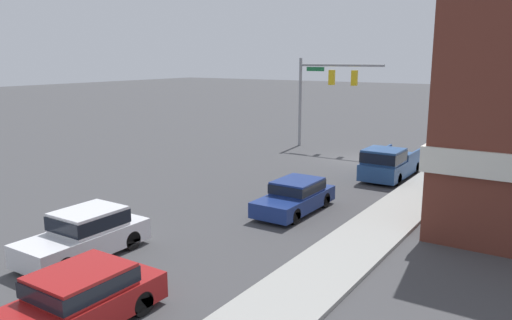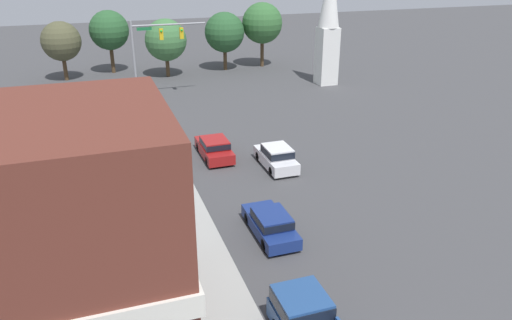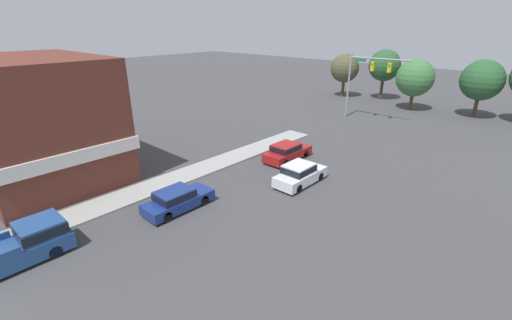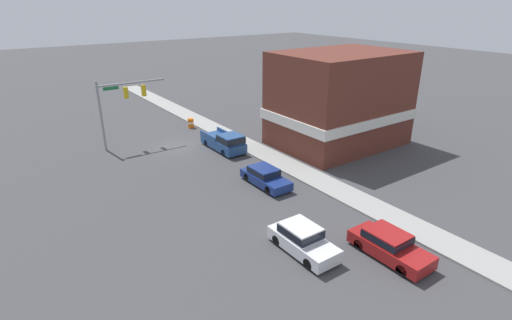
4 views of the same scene
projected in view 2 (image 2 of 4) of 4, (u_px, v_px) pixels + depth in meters
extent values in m
cylinder|color=gray|center=(134.00, 62.00, 47.94)|extent=(0.22, 0.22, 7.71)
cylinder|color=gray|center=(169.00, 25.00, 47.68)|extent=(7.08, 0.18, 0.18)
cube|color=gold|center=(161.00, 34.00, 47.78)|extent=(0.36, 0.36, 1.05)
sphere|color=green|center=(161.00, 31.00, 47.49)|extent=(0.22, 0.22, 0.22)
cube|color=gold|center=(181.00, 33.00, 48.37)|extent=(0.36, 0.36, 1.05)
sphere|color=green|center=(182.00, 30.00, 48.07)|extent=(0.22, 0.22, 0.22)
cube|color=#196B38|center=(144.00, 29.00, 47.10)|extent=(1.40, 0.04, 0.30)
cylinder|color=black|center=(248.00, 219.00, 27.25)|extent=(0.22, 0.66, 0.66)
cylinder|color=black|center=(275.00, 214.00, 27.71)|extent=(0.22, 0.66, 0.66)
cylinder|color=black|center=(265.00, 245.00, 24.84)|extent=(0.22, 0.66, 0.66)
cylinder|color=black|center=(294.00, 240.00, 25.31)|extent=(0.22, 0.66, 0.66)
cube|color=navy|center=(270.00, 226.00, 26.21)|extent=(1.78, 4.46, 0.64)
cube|color=navy|center=(272.00, 219.00, 25.75)|extent=(1.64, 2.14, 0.56)
cube|color=black|center=(272.00, 219.00, 25.75)|extent=(1.66, 2.23, 0.39)
cylinder|color=black|center=(199.00, 147.00, 37.06)|extent=(0.22, 0.66, 0.66)
cylinder|color=black|center=(220.00, 144.00, 37.55)|extent=(0.22, 0.66, 0.66)
cylinder|color=black|center=(208.00, 161.00, 34.58)|extent=(0.22, 0.66, 0.66)
cylinder|color=black|center=(231.00, 158.00, 35.07)|extent=(0.22, 0.66, 0.66)
cube|color=maroon|center=(214.00, 150.00, 35.98)|extent=(1.88, 4.59, 0.72)
cube|color=maroon|center=(215.00, 143.00, 35.49)|extent=(1.73, 2.20, 0.56)
cube|color=black|center=(215.00, 143.00, 35.49)|extent=(1.75, 2.29, 0.40)
cylinder|color=black|center=(259.00, 157.00, 35.36)|extent=(0.22, 0.66, 0.66)
cylinder|color=black|center=(279.00, 154.00, 35.83)|extent=(0.22, 0.66, 0.66)
cylinder|color=black|center=(272.00, 171.00, 33.01)|extent=(0.22, 0.66, 0.66)
cylinder|color=black|center=(294.00, 168.00, 33.48)|extent=(0.22, 0.66, 0.66)
cube|color=silver|center=(276.00, 159.00, 34.33)|extent=(1.82, 4.35, 0.74)
cube|color=silver|center=(277.00, 151.00, 33.83)|extent=(1.67, 2.09, 0.66)
cube|color=black|center=(277.00, 151.00, 33.83)|extent=(1.69, 2.17, 0.46)
cylinder|color=black|center=(319.00, 317.00, 20.02)|extent=(0.22, 0.66, 0.66)
cube|color=navy|center=(302.00, 303.00, 19.15)|extent=(1.89, 2.00, 0.76)
cube|color=black|center=(302.00, 303.00, 19.15)|extent=(1.91, 2.08, 0.53)
cube|color=brown|center=(10.00, 235.00, 18.04)|extent=(11.94, 8.56, 8.80)
cube|color=silver|center=(17.00, 266.00, 18.57)|extent=(12.24, 8.86, 0.90)
cube|color=white|center=(327.00, 56.00, 54.48)|extent=(2.04, 2.04, 6.15)
cylinder|color=#4C3823|center=(65.00, 70.00, 56.69)|extent=(0.44, 0.44, 2.45)
sphere|color=#4C4C33|center=(61.00, 41.00, 55.44)|extent=(4.35, 4.35, 4.35)
cylinder|color=#4C3823|center=(112.00, 60.00, 60.03)|extent=(0.44, 0.44, 2.98)
sphere|color=#28562D|center=(109.00, 30.00, 58.63)|extent=(4.60, 4.60, 4.60)
cylinder|color=#4C3823|center=(168.00, 68.00, 58.45)|extent=(0.44, 0.44, 2.09)
sphere|color=#3D703D|center=(166.00, 40.00, 57.19)|extent=(4.78, 4.78, 4.78)
cylinder|color=#4C3823|center=(225.00, 60.00, 61.56)|extent=(0.44, 0.44, 2.42)
sphere|color=#28562D|center=(225.00, 32.00, 60.24)|extent=(4.79, 4.79, 4.79)
cylinder|color=#4C3823|center=(262.00, 54.00, 63.21)|extent=(0.44, 0.44, 3.15)
sphere|color=#336633|center=(262.00, 23.00, 61.71)|extent=(4.99, 4.99, 4.99)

